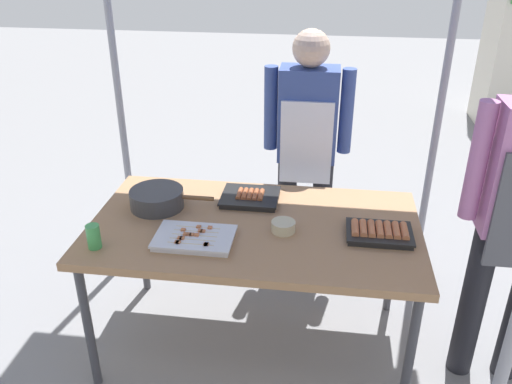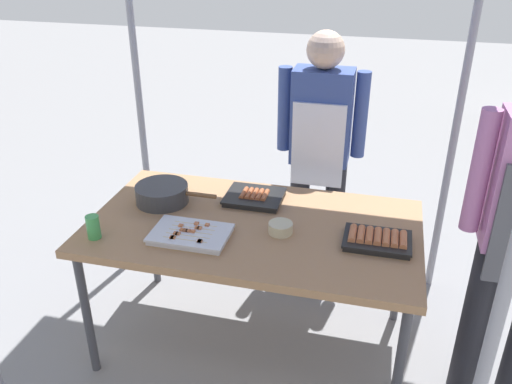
{
  "view_description": "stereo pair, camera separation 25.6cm",
  "coord_description": "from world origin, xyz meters",
  "px_view_note": "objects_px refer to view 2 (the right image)",
  "views": [
    {
      "loc": [
        0.31,
        -2.21,
        2.06
      ],
      "look_at": [
        0.0,
        0.05,
        0.9
      ],
      "focal_mm": 37.29,
      "sensor_mm": 36.0,
      "label": 1
    },
    {
      "loc": [
        0.56,
        -2.16,
        2.06
      ],
      "look_at": [
        0.0,
        0.05,
        0.9
      ],
      "focal_mm": 37.29,
      "sensor_mm": 36.0,
      "label": 2
    }
  ],
  "objects_px": {
    "drink_cup_near_edge": "(93,227)",
    "vendor_woman": "(320,141)",
    "stall_table": "(253,233)",
    "tray_grilled_sausages": "(377,240)",
    "tray_meat_skewers": "(191,234)",
    "tray_pork_links": "(254,197)",
    "condiment_bowl": "(281,228)",
    "cooking_wok": "(162,193)"
  },
  "relations": [
    {
      "from": "drink_cup_near_edge",
      "to": "vendor_woman",
      "type": "distance_m",
      "value": 1.4
    },
    {
      "from": "drink_cup_near_edge",
      "to": "stall_table",
      "type": "bearing_deg",
      "value": 23.91
    },
    {
      "from": "tray_grilled_sausages",
      "to": "tray_meat_skewers",
      "type": "xyz_separation_m",
      "value": [
        -0.84,
        -0.16,
        -0.01
      ]
    },
    {
      "from": "tray_pork_links",
      "to": "condiment_bowl",
      "type": "height_order",
      "value": "condiment_bowl"
    },
    {
      "from": "condiment_bowl",
      "to": "tray_meat_skewers",
      "type": "bearing_deg",
      "value": -159.68
    },
    {
      "from": "tray_grilled_sausages",
      "to": "vendor_woman",
      "type": "bearing_deg",
      "value": 115.36
    },
    {
      "from": "vendor_woman",
      "to": "tray_meat_skewers",
      "type": "bearing_deg",
      "value": 64.47
    },
    {
      "from": "cooking_wok",
      "to": "condiment_bowl",
      "type": "xyz_separation_m",
      "value": [
        0.66,
        -0.15,
        -0.03
      ]
    },
    {
      "from": "tray_grilled_sausages",
      "to": "drink_cup_near_edge",
      "type": "xyz_separation_m",
      "value": [
        -1.28,
        -0.27,
        0.03
      ]
    },
    {
      "from": "tray_meat_skewers",
      "to": "cooking_wok",
      "type": "relative_size",
      "value": 0.84
    },
    {
      "from": "tray_meat_skewers",
      "to": "condiment_bowl",
      "type": "bearing_deg",
      "value": 20.32
    },
    {
      "from": "cooking_wok",
      "to": "tray_meat_skewers",
      "type": "bearing_deg",
      "value": -48.3
    },
    {
      "from": "tray_pork_links",
      "to": "drink_cup_near_edge",
      "type": "xyz_separation_m",
      "value": [
        -0.63,
        -0.55,
        0.04
      ]
    },
    {
      "from": "tray_grilled_sausages",
      "to": "condiment_bowl",
      "type": "bearing_deg",
      "value": -178.79
    },
    {
      "from": "tray_meat_skewers",
      "to": "stall_table",
      "type": "bearing_deg",
      "value": 37.36
    },
    {
      "from": "cooking_wok",
      "to": "vendor_woman",
      "type": "height_order",
      "value": "vendor_woman"
    },
    {
      "from": "stall_table",
      "to": "cooking_wok",
      "type": "relative_size",
      "value": 3.69
    },
    {
      "from": "cooking_wok",
      "to": "vendor_woman",
      "type": "distance_m",
      "value": 0.99
    },
    {
      "from": "condiment_bowl",
      "to": "vendor_woman",
      "type": "relative_size",
      "value": 0.07
    },
    {
      "from": "vendor_woman",
      "to": "stall_table",
      "type": "bearing_deg",
      "value": 74.89
    },
    {
      "from": "tray_pork_links",
      "to": "tray_meat_skewers",
      "type": "bearing_deg",
      "value": -114.09
    },
    {
      "from": "tray_pork_links",
      "to": "vendor_woman",
      "type": "bearing_deg",
      "value": 63.31
    },
    {
      "from": "stall_table",
      "to": "tray_pork_links",
      "type": "relative_size",
      "value": 5.34
    },
    {
      "from": "tray_pork_links",
      "to": "drink_cup_near_edge",
      "type": "bearing_deg",
      "value": -138.95
    },
    {
      "from": "tray_pork_links",
      "to": "vendor_woman",
      "type": "xyz_separation_m",
      "value": [
        0.27,
        0.53,
        0.14
      ]
    },
    {
      "from": "drink_cup_near_edge",
      "to": "vendor_woman",
      "type": "bearing_deg",
      "value": 50.29
    },
    {
      "from": "stall_table",
      "to": "tray_pork_links",
      "type": "height_order",
      "value": "tray_pork_links"
    },
    {
      "from": "cooking_wok",
      "to": "condiment_bowl",
      "type": "relative_size",
      "value": 3.78
    },
    {
      "from": "tray_meat_skewers",
      "to": "vendor_woman",
      "type": "bearing_deg",
      "value": 64.47
    },
    {
      "from": "tray_grilled_sausages",
      "to": "vendor_woman",
      "type": "xyz_separation_m",
      "value": [
        -0.38,
        0.81,
        0.14
      ]
    },
    {
      "from": "drink_cup_near_edge",
      "to": "vendor_woman",
      "type": "height_order",
      "value": "vendor_woman"
    },
    {
      "from": "tray_grilled_sausages",
      "to": "tray_pork_links",
      "type": "relative_size",
      "value": 1.02
    },
    {
      "from": "cooking_wok",
      "to": "tray_grilled_sausages",
      "type": "bearing_deg",
      "value": -7.35
    },
    {
      "from": "tray_pork_links",
      "to": "drink_cup_near_edge",
      "type": "distance_m",
      "value": 0.83
    },
    {
      "from": "tray_meat_skewers",
      "to": "tray_pork_links",
      "type": "distance_m",
      "value": 0.48
    },
    {
      "from": "tray_grilled_sausages",
      "to": "tray_meat_skewers",
      "type": "bearing_deg",
      "value": -169.52
    },
    {
      "from": "stall_table",
      "to": "tray_meat_skewers",
      "type": "distance_m",
      "value": 0.32
    },
    {
      "from": "tray_meat_skewers",
      "to": "drink_cup_near_edge",
      "type": "xyz_separation_m",
      "value": [
        -0.43,
        -0.11,
        0.04
      ]
    },
    {
      "from": "cooking_wok",
      "to": "vendor_woman",
      "type": "relative_size",
      "value": 0.28
    },
    {
      "from": "tray_pork_links",
      "to": "cooking_wok",
      "type": "height_order",
      "value": "cooking_wok"
    },
    {
      "from": "cooking_wok",
      "to": "drink_cup_near_edge",
      "type": "distance_m",
      "value": 0.44
    },
    {
      "from": "stall_table",
      "to": "drink_cup_near_edge",
      "type": "height_order",
      "value": "drink_cup_near_edge"
    }
  ]
}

